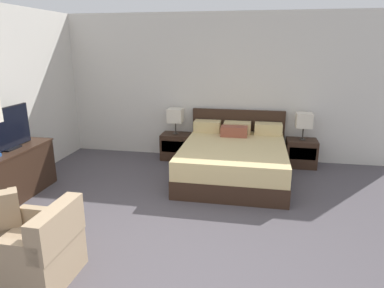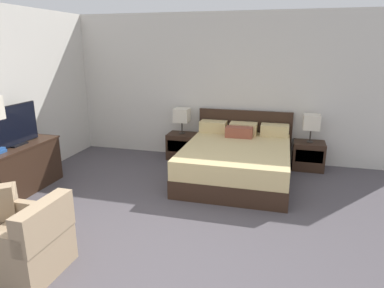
{
  "view_description": "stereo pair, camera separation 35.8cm",
  "coord_description": "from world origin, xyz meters",
  "px_view_note": "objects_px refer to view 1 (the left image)",
  "views": [
    {
      "loc": [
        0.84,
        -2.49,
        2.12
      ],
      "look_at": [
        -0.04,
        2.17,
        0.75
      ],
      "focal_mm": 32.0,
      "sensor_mm": 36.0,
      "label": 1
    },
    {
      "loc": [
        1.19,
        -2.41,
        2.12
      ],
      "look_at": [
        -0.04,
        2.17,
        0.75
      ],
      "focal_mm": 32.0,
      "sensor_mm": 36.0,
      "label": 2
    }
  ],
  "objects_px": {
    "nightstand_left": "(176,146)",
    "nightstand_right": "(301,153)",
    "table_lamp_left": "(175,116)",
    "table_lamp_right": "(304,120)",
    "armchair_companion": "(38,253)",
    "bed": "(234,159)",
    "tv": "(7,129)",
    "dresser": "(14,172)"
  },
  "relations": [
    {
      "from": "dresser",
      "to": "nightstand_right",
      "type": "bearing_deg",
      "value": 26.66
    },
    {
      "from": "nightstand_right",
      "to": "table_lamp_right",
      "type": "height_order",
      "value": "table_lamp_right"
    },
    {
      "from": "bed",
      "to": "dresser",
      "type": "bearing_deg",
      "value": -155.93
    },
    {
      "from": "nightstand_left",
      "to": "table_lamp_right",
      "type": "xyz_separation_m",
      "value": [
        2.33,
        0.0,
        0.6
      ]
    },
    {
      "from": "nightstand_right",
      "to": "armchair_companion",
      "type": "height_order",
      "value": "armchair_companion"
    },
    {
      "from": "table_lamp_right",
      "to": "armchair_companion",
      "type": "relative_size",
      "value": 0.64
    },
    {
      "from": "table_lamp_left",
      "to": "table_lamp_right",
      "type": "distance_m",
      "value": 2.33
    },
    {
      "from": "nightstand_right",
      "to": "tv",
      "type": "xyz_separation_m",
      "value": [
        -4.21,
        -2.12,
        0.76
      ]
    },
    {
      "from": "nightstand_left",
      "to": "dresser",
      "type": "xyz_separation_m",
      "value": [
        -1.89,
        -2.12,
        0.12
      ]
    },
    {
      "from": "dresser",
      "to": "tv",
      "type": "relative_size",
      "value": 1.47
    },
    {
      "from": "nightstand_left",
      "to": "tv",
      "type": "xyz_separation_m",
      "value": [
        -1.88,
        -2.12,
        0.76
      ]
    },
    {
      "from": "nightstand_left",
      "to": "table_lamp_left",
      "type": "bearing_deg",
      "value": 90.0
    },
    {
      "from": "nightstand_left",
      "to": "table_lamp_left",
      "type": "height_order",
      "value": "table_lamp_left"
    },
    {
      "from": "nightstand_left",
      "to": "tv",
      "type": "distance_m",
      "value": 2.94
    },
    {
      "from": "table_lamp_right",
      "to": "tv",
      "type": "height_order",
      "value": "tv"
    },
    {
      "from": "table_lamp_right",
      "to": "dresser",
      "type": "distance_m",
      "value": 4.74
    },
    {
      "from": "nightstand_right",
      "to": "table_lamp_right",
      "type": "xyz_separation_m",
      "value": [
        -0.0,
        0.0,
        0.6
      ]
    },
    {
      "from": "tv",
      "to": "armchair_companion",
      "type": "relative_size",
      "value": 1.16
    },
    {
      "from": "nightstand_left",
      "to": "table_lamp_left",
      "type": "relative_size",
      "value": 1.09
    },
    {
      "from": "table_lamp_left",
      "to": "table_lamp_right",
      "type": "xyz_separation_m",
      "value": [
        2.33,
        0.0,
        0.0
      ]
    },
    {
      "from": "table_lamp_left",
      "to": "bed",
      "type": "bearing_deg",
      "value": -32.96
    },
    {
      "from": "nightstand_right",
      "to": "armchair_companion",
      "type": "bearing_deg",
      "value": -126.34
    },
    {
      "from": "tv",
      "to": "table_lamp_left",
      "type": "bearing_deg",
      "value": 48.41
    },
    {
      "from": "nightstand_left",
      "to": "table_lamp_right",
      "type": "relative_size",
      "value": 1.09
    },
    {
      "from": "dresser",
      "to": "armchair_companion",
      "type": "distance_m",
      "value": 2.19
    },
    {
      "from": "table_lamp_left",
      "to": "table_lamp_right",
      "type": "relative_size",
      "value": 1.0
    },
    {
      "from": "nightstand_left",
      "to": "table_lamp_left",
      "type": "distance_m",
      "value": 0.6
    },
    {
      "from": "nightstand_left",
      "to": "nightstand_right",
      "type": "xyz_separation_m",
      "value": [
        2.33,
        0.0,
        0.0
      ]
    },
    {
      "from": "nightstand_left",
      "to": "armchair_companion",
      "type": "bearing_deg",
      "value": -96.36
    },
    {
      "from": "bed",
      "to": "nightstand_left",
      "type": "height_order",
      "value": "bed"
    },
    {
      "from": "tv",
      "to": "dresser",
      "type": "bearing_deg",
      "value": 123.69
    },
    {
      "from": "table_lamp_left",
      "to": "dresser",
      "type": "relative_size",
      "value": 0.38
    },
    {
      "from": "table_lamp_right",
      "to": "armchair_companion",
      "type": "distance_m",
      "value": 4.67
    },
    {
      "from": "nightstand_right",
      "to": "tv",
      "type": "distance_m",
      "value": 4.78
    },
    {
      "from": "nightstand_left",
      "to": "nightstand_right",
      "type": "distance_m",
      "value": 2.33
    },
    {
      "from": "bed",
      "to": "nightstand_left",
      "type": "distance_m",
      "value": 1.39
    },
    {
      "from": "armchair_companion",
      "to": "nightstand_right",
      "type": "bearing_deg",
      "value": 53.66
    },
    {
      "from": "bed",
      "to": "armchair_companion",
      "type": "bearing_deg",
      "value": -117.95
    },
    {
      "from": "nightstand_right",
      "to": "tv",
      "type": "relative_size",
      "value": 0.6
    },
    {
      "from": "bed",
      "to": "nightstand_right",
      "type": "distance_m",
      "value": 1.39
    },
    {
      "from": "table_lamp_left",
      "to": "table_lamp_right",
      "type": "bearing_deg",
      "value": 0.0
    },
    {
      "from": "nightstand_right",
      "to": "table_lamp_right",
      "type": "distance_m",
      "value": 0.6
    }
  ]
}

